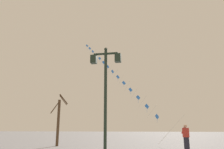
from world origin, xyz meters
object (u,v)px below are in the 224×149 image
object	(u,v)px
twin_lantern_lamp_post	(106,81)
kite_flyer	(186,137)
kite_train	(113,72)
bare_tree	(58,120)

from	to	relation	value
twin_lantern_lamp_post	kite_flyer	bearing A→B (deg)	54.47
kite_train	kite_flyer	world-z (taller)	kite_train
kite_flyer	bare_tree	bearing A→B (deg)	42.87
twin_lantern_lamp_post	kite_flyer	xyz separation A→B (m)	(4.20, 5.88, -2.71)
kite_train	bare_tree	bearing A→B (deg)	-113.45
twin_lantern_lamp_post	kite_flyer	distance (m)	7.72
twin_lantern_lamp_post	bare_tree	size ratio (longest dim) A/B	1.19
kite_train	bare_tree	size ratio (longest dim) A/B	3.87
twin_lantern_lamp_post	bare_tree	distance (m)	10.22
twin_lantern_lamp_post	kite_flyer	world-z (taller)	twin_lantern_lamp_post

